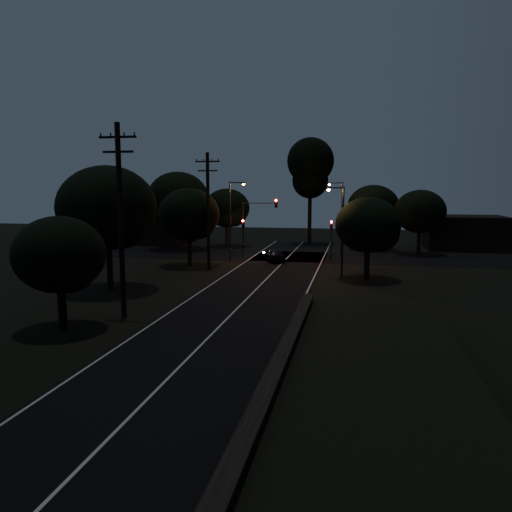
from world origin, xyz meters
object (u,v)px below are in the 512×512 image
at_px(signal_right, 331,233).
at_px(car, 274,255).
at_px(utility_pole_far, 208,209).
at_px(streetlight_a, 232,215).
at_px(signal_left, 243,231).
at_px(signal_mast, 259,217).
at_px(streetlight_b, 340,213).
at_px(utility_pole_mid, 121,218).
at_px(streetlight_c, 341,226).
at_px(tall_pine, 310,167).

height_order(signal_right, car, signal_right).
height_order(utility_pole_far, streetlight_a, utility_pole_far).
xyz_separation_m(signal_left, streetlight_a, (-0.71, -1.99, 1.80)).
xyz_separation_m(utility_pole_far, car, (5.02, 6.15, -4.82)).
relative_size(utility_pole_far, car, 2.69).
relative_size(signal_mast, streetlight_b, 0.78).
relative_size(streetlight_a, car, 2.05).
distance_m(utility_pole_mid, signal_right, 27.30).
relative_size(signal_left, streetlight_a, 0.51).
height_order(signal_right, signal_mast, signal_mast).
distance_m(signal_mast, car, 4.54).
relative_size(utility_pole_mid, streetlight_b, 1.38).
distance_m(utility_pole_far, streetlight_b, 16.51).
height_order(signal_mast, streetlight_c, streetlight_c).
distance_m(streetlight_c, car, 11.24).
xyz_separation_m(utility_pole_far, signal_left, (1.40, 7.99, -2.65)).
xyz_separation_m(utility_pole_mid, streetlight_b, (11.31, 29.00, -1.10)).
bearing_deg(car, streetlight_c, 105.31).
height_order(signal_right, streetlight_c, streetlight_c).
xyz_separation_m(utility_pole_mid, signal_mast, (3.09, 24.99, -1.40)).
bearing_deg(car, signal_left, -51.53).
height_order(signal_right, streetlight_b, streetlight_b).
xyz_separation_m(streetlight_a, car, (4.32, 0.15, -3.97)).
bearing_deg(streetlight_b, tall_pine, 111.38).
xyz_separation_m(streetlight_b, streetlight_c, (0.52, -14.00, -0.29)).
distance_m(signal_right, streetlight_b, 4.45).
bearing_deg(signal_left, streetlight_c, -43.76).
distance_m(signal_left, streetlight_b, 10.84).
bearing_deg(signal_right, streetlight_a, -168.66).
bearing_deg(streetlight_b, signal_mast, -154.01).
height_order(utility_pole_far, signal_mast, utility_pole_far).
height_order(tall_pine, signal_right, tall_pine).
height_order(tall_pine, signal_left, tall_pine).
xyz_separation_m(tall_pine, streetlight_c, (4.83, -25.00, -5.65)).
relative_size(signal_left, car, 1.05).
bearing_deg(car, streetlight_b, -161.67).
height_order(utility_pole_far, car, utility_pole_far).
relative_size(signal_right, signal_mast, 0.66).
height_order(signal_left, signal_right, same).
bearing_deg(utility_pole_far, utility_pole_mid, -90.00).
bearing_deg(utility_pole_far, streetlight_b, 46.70).
xyz_separation_m(signal_mast, streetlight_c, (8.74, -9.99, 0.01)).
bearing_deg(utility_pole_mid, streetlight_a, 88.27).
height_order(signal_left, streetlight_c, streetlight_c).
xyz_separation_m(signal_left, streetlight_c, (10.43, -9.99, 1.51)).
bearing_deg(utility_pole_far, signal_right, 37.00).
bearing_deg(car, utility_pole_mid, 53.19).
height_order(signal_mast, streetlight_b, streetlight_b).
height_order(utility_pole_mid, signal_left, utility_pole_mid).
bearing_deg(signal_mast, utility_pole_far, -111.11).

